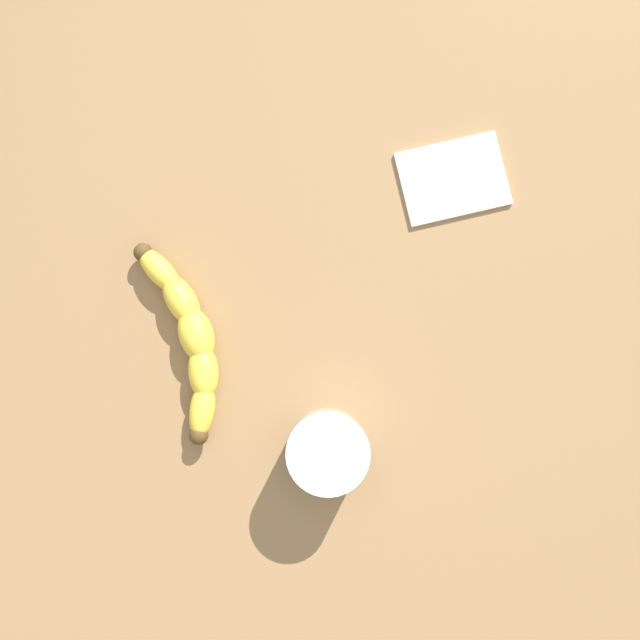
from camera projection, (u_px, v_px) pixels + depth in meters
The scene contains 4 objects.
wooden_tabletop at pixel (333, 302), 88.11cm from camera, with size 120.00×120.00×3.00cm, color olive.
banana at pixel (189, 337), 84.29cm from camera, with size 10.86×23.05×3.99cm.
smoothie_glass at pixel (328, 450), 81.19cm from camera, with size 8.90×8.90×8.54cm.
folded_napkin at pixel (453, 179), 87.42cm from camera, with size 12.30×9.04×0.60cm, color white.
Camera 1 is at (6.58, 6.10, 89.19)cm, focal length 41.44 mm.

